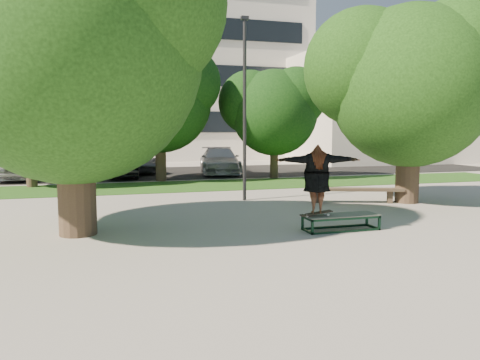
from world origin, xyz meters
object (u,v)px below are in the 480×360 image
object	(u,v)px
tree_right	(407,77)
grind_box	(341,222)
tree_left	(67,37)
car_dark	(125,163)
bystander	(80,199)
car_grey	(133,161)
car_silver_b	(220,161)
car_silver_a	(19,166)
bench	(354,191)
lamppost	(245,107)

from	to	relation	value
tree_right	grind_box	xyz separation A→B (m)	(-4.10, -3.34, -3.90)
tree_left	car_dark	world-z (taller)	tree_left
bystander	car_grey	distance (m)	15.23
tree_left	car_silver_b	bearing A→B (deg)	63.47
tree_left	car_silver_a	world-z (taller)	tree_left
tree_right	bench	bearing A→B (deg)	168.91
tree_left	tree_right	bearing A→B (deg)	11.03
car_silver_a	car_grey	distance (m)	5.92
car_dark	car_silver_b	distance (m)	5.11
car_silver_b	tree_left	bearing A→B (deg)	-107.34
tree_left	tree_right	size ratio (longest dim) A/B	1.09
tree_right	car_silver_a	size ratio (longest dim) A/B	1.61
tree_right	lamppost	size ratio (longest dim) A/B	1.07
bystander	bench	bearing A→B (deg)	11.36
car_grey	car_silver_a	bearing A→B (deg)	-167.62
bench	tree_left	bearing A→B (deg)	-145.42
lamppost	bench	size ratio (longest dim) A/B	1.94
bench	car_silver_a	world-z (taller)	car_silver_a
bystander	bench	size ratio (longest dim) A/B	0.49
car_grey	bench	bearing A→B (deg)	-73.98
car_silver_a	car_silver_b	size ratio (longest dim) A/B	0.81
bystander	car_grey	xyz separation A→B (m)	(2.17, 15.07, -0.12)
tree_left	car_grey	world-z (taller)	tree_left
bench	car_silver_b	size ratio (longest dim) A/B	0.63
tree_left	tree_right	world-z (taller)	tree_left
bystander	car_silver_a	world-z (taller)	bystander
grind_box	car_silver_a	size ratio (longest dim) A/B	0.45
lamppost	car_silver_b	distance (m)	10.16
car_dark	car_grey	size ratio (longest dim) A/B	0.91
tree_right	bystander	size ratio (longest dim) A/B	4.24
bench	car_dark	size ratio (longest dim) A/B	0.74
car_silver_a	car_silver_b	bearing A→B (deg)	2.54
bystander	tree_left	bearing A→B (deg)	-112.34
car_silver_a	car_dark	size ratio (longest dim) A/B	0.96
tree_right	car_dark	size ratio (longest dim) A/B	1.54
car_silver_b	car_dark	bearing A→B (deg)	-165.20
tree_right	grind_box	distance (m)	6.57
tree_left	grind_box	size ratio (longest dim) A/B	3.95
tree_right	car_grey	distance (m)	15.95
bystander	car_grey	size ratio (longest dim) A/B	0.33
tree_left	bystander	size ratio (longest dim) A/B	4.63
bystander	car_dark	bearing A→B (deg)	81.03
bench	car_silver_a	xyz separation A→B (m)	(-11.76, 10.88, 0.28)
bystander	lamppost	bearing A→B (deg)	32.83
car_grey	car_dark	bearing A→B (deg)	-113.67
lamppost	car_grey	bearing A→B (deg)	104.62
tree_left	lamppost	bearing A→B (deg)	36.42
grind_box	bystander	bearing A→B (deg)	164.33
tree_left	grind_box	distance (m)	7.55
grind_box	car_grey	world-z (taller)	car_grey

